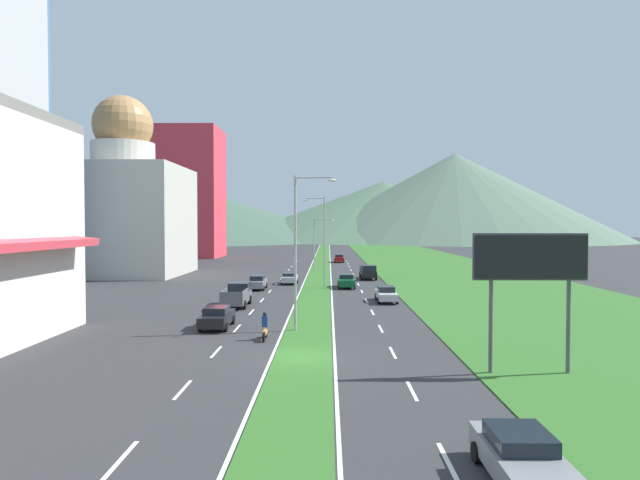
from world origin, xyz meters
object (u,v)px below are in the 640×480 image
at_px(car_4, 386,294).
at_px(car_5, 290,278).
at_px(car_1, 258,282).
at_px(street_lamp_far, 317,240).
at_px(pickup_truck_1, 368,272).
at_px(billboard_roadside, 530,265).
at_px(pickup_truck_0, 237,295).
at_px(street_lamp_near, 299,243).
at_px(car_2, 217,317).
at_px(street_lamp_mid, 322,237).
at_px(car_3, 521,457).
at_px(car_0, 346,281).
at_px(car_6, 339,258).
at_px(motorcycle_rider, 265,328).

relative_size(car_4, car_5, 1.18).
relative_size(car_1, car_5, 1.11).
xyz_separation_m(street_lamp_far, pickup_truck_1, (7.26, -13.07, -3.96)).
bearing_deg(pickup_truck_1, car_1, -49.22).
height_order(billboard_roadside, pickup_truck_0, billboard_roadside).
distance_m(street_lamp_near, car_2, 8.05).
relative_size(street_lamp_mid, car_3, 2.49).
xyz_separation_m(street_lamp_near, car_4, (7.55, 14.37, -5.34)).
height_order(car_4, pickup_truck_1, pickup_truck_1).
height_order(car_5, pickup_truck_1, pickup_truck_1).
xyz_separation_m(car_1, car_5, (3.24, 5.76, -0.08)).
relative_size(street_lamp_far, pickup_truck_0, 1.56).
bearing_deg(car_4, pickup_truck_0, -78.16).
relative_size(street_lamp_mid, pickup_truck_0, 1.95).
height_order(car_0, car_4, car_0).
height_order(billboard_roadside, car_4, billboard_roadside).
bearing_deg(street_lamp_far, billboard_roadside, -78.73).
height_order(street_lamp_near, pickup_truck_0, street_lamp_near).
relative_size(car_5, pickup_truck_1, 0.74).
xyz_separation_m(car_1, car_6, (10.21, 44.57, -0.03)).
bearing_deg(street_lamp_near, car_2, 169.38).
bearing_deg(car_4, billboard_roadside, 9.96).
bearing_deg(car_6, pickup_truck_0, -10.34).
bearing_deg(street_lamp_mid, billboard_roadside, -73.05).
bearing_deg(pickup_truck_1, motorcycle_rider, -13.86).
height_order(car_4, car_6, car_6).
height_order(billboard_roadside, pickup_truck_1, billboard_roadside).
relative_size(car_1, car_2, 0.98).
distance_m(car_0, car_5, 7.98).
distance_m(street_lamp_mid, car_2, 24.85).
distance_m(car_0, pickup_truck_1, 10.35).
bearing_deg(street_lamp_far, car_0, -80.20).
distance_m(car_0, motorcycle_rider, 29.16).
relative_size(street_lamp_far, car_6, 2.08).
distance_m(street_lamp_near, car_6, 68.81).
bearing_deg(car_5, car_0, -119.52).
bearing_deg(car_4, car_0, -163.09).
bearing_deg(street_lamp_far, pickup_truck_0, -99.82).
bearing_deg(street_lamp_mid, pickup_truck_1, 61.55).
bearing_deg(car_0, pickup_truck_0, -36.06).
bearing_deg(car_3, motorcycle_rider, -153.08).
relative_size(street_lamp_mid, billboard_roadside, 1.52).
bearing_deg(car_2, car_4, -45.52).
bearing_deg(pickup_truck_0, motorcycle_rider, -163.45).
bearing_deg(street_lamp_far, car_5, -98.96).
distance_m(car_4, car_5, 18.49).
distance_m(street_lamp_far, car_3, 70.70).
relative_size(street_lamp_far, car_4, 1.78).
distance_m(pickup_truck_0, pickup_truck_1, 27.69).
xyz_separation_m(car_0, car_3, (3.40, -47.31, -0.05)).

